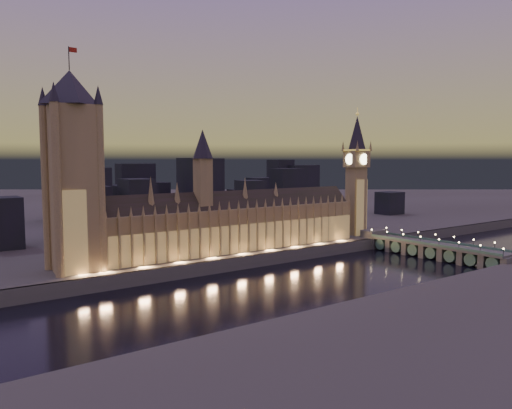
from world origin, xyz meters
TOP-DOWN VIEW (x-y plane):
  - ground_plane at (0.00, 0.00)m, footprint 2000.00×2000.00m
  - north_bank at (0.00, 520.00)m, footprint 2000.00×960.00m
  - embankment_wall at (0.00, 41.00)m, footprint 2000.00×2.50m
  - palace_of_westminster at (-11.76, 61.74)m, footprint 202.00×22.09m
  - victoria_tower at (-110.00, 61.92)m, footprint 31.68×31.68m
  - elizabeth_tower at (108.00, 61.92)m, footprint 18.00×18.00m
  - westminster_bridge at (110.34, -3.45)m, footprint 17.99×113.00m
  - river_boat at (109.82, -58.00)m, footprint 48.32×23.09m
  - city_backdrop at (31.70, 247.54)m, footprint 482.17×215.63m

SIDE VIEW (x-z plane):
  - ground_plane at x=0.00m, z-range 0.00..0.00m
  - river_boat at x=109.82m, z-range -0.69..3.81m
  - north_bank at x=0.00m, z-range 0.00..8.00m
  - embankment_wall at x=0.00m, z-range 0.00..8.00m
  - westminster_bridge at x=110.34m, z-range -1.96..13.94m
  - palace_of_westminster at x=-11.76m, z-range -12.63..65.37m
  - city_backdrop at x=31.70m, z-range -9.89..71.17m
  - elizabeth_tower at x=108.00m, z-range 13.54..113.40m
  - victoria_tower at x=-110.00m, z-range 7.48..125.14m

